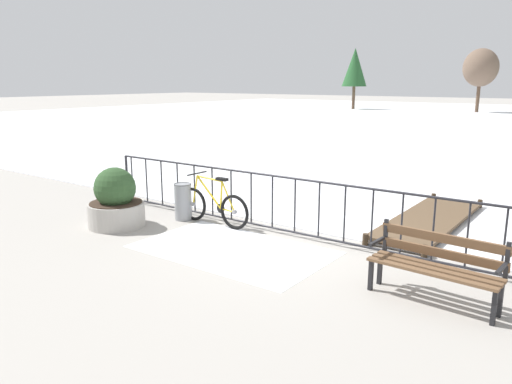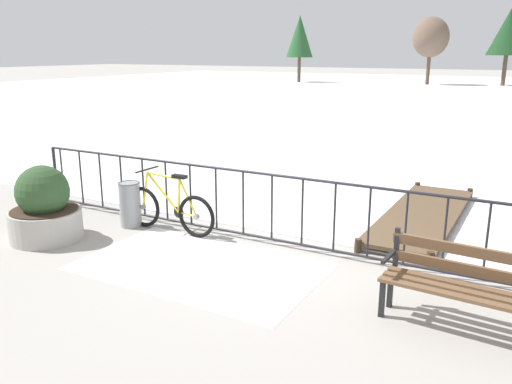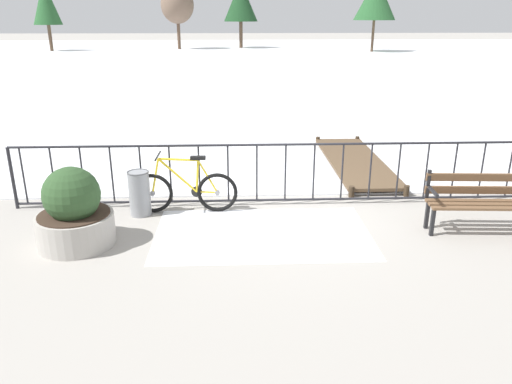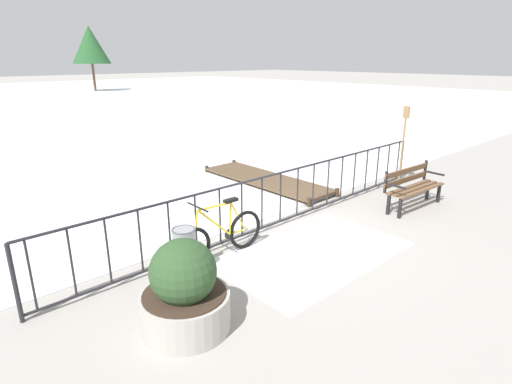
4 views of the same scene
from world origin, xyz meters
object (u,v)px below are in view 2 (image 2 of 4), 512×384
bicycle_near_railing (169,209)px  park_bench (465,281)px  trash_bin (130,204)px  planter_with_shrub (44,209)px

bicycle_near_railing → park_bench: bicycle_near_railing is taller
park_bench → trash_bin: size_ratio=2.22×
planter_with_shrub → bicycle_near_railing: bearing=39.1°
bicycle_near_railing → planter_with_shrub: 1.84m
bicycle_near_railing → trash_bin: (-0.72, -0.08, 0.00)m
park_bench → trash_bin: park_bench is taller
trash_bin → planter_with_shrub: bearing=-123.2°
planter_with_shrub → trash_bin: bearing=56.8°
park_bench → trash_bin: 5.25m
planter_with_shrub → trash_bin: planter_with_shrub is taller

